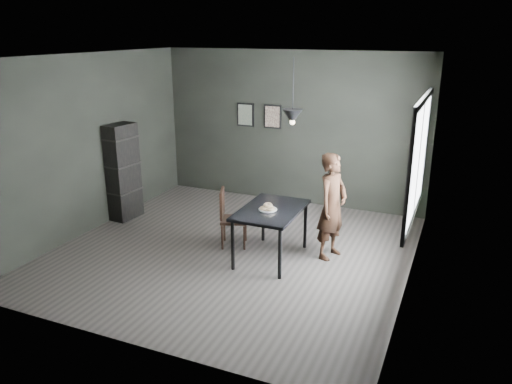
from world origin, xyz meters
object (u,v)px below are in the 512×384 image
at_px(woman, 332,206).
at_px(pendant_lamp, 292,116).
at_px(wood_chair, 229,214).
at_px(shelf_unit, 123,172).
at_px(cafe_table, 271,214).
at_px(white_plate, 268,210).

xyz_separation_m(woman, pendant_lamp, (-0.52, -0.30, 1.29)).
relative_size(woman, wood_chair, 1.73).
bearing_deg(wood_chair, pendant_lamp, -25.21).
bearing_deg(wood_chair, shelf_unit, 149.48).
relative_size(cafe_table, white_plate, 5.22).
xyz_separation_m(wood_chair, shelf_unit, (-2.17, 0.36, 0.32)).
bearing_deg(wood_chair, woman, -12.57).
distance_m(wood_chair, shelf_unit, 2.22).
height_order(cafe_table, shelf_unit, shelf_unit).
xyz_separation_m(cafe_table, woman, (0.77, 0.40, 0.09)).
relative_size(woman, shelf_unit, 0.93).
height_order(cafe_table, white_plate, white_plate).
distance_m(cafe_table, pendant_lamp, 1.41).
xyz_separation_m(shelf_unit, pendant_lamp, (3.17, -0.43, 1.23)).
distance_m(cafe_table, wood_chair, 0.79).
height_order(woman, pendant_lamp, pendant_lamp).
height_order(shelf_unit, pendant_lamp, pendant_lamp).
distance_m(cafe_table, shelf_unit, 2.97).
xyz_separation_m(cafe_table, wood_chair, (-0.75, 0.17, -0.17)).
bearing_deg(shelf_unit, cafe_table, -5.09).
xyz_separation_m(white_plate, shelf_unit, (-2.90, 0.61, 0.07)).
height_order(wood_chair, shelf_unit, shelf_unit).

